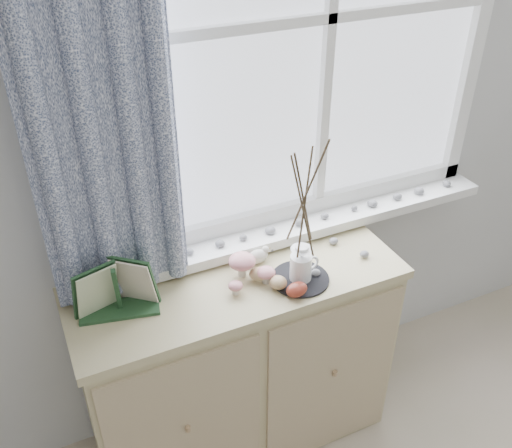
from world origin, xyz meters
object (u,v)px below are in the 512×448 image
(sideboard, at_px, (240,364))
(toadstool_cluster, at_px, (247,267))
(twig_pitcher, at_px, (305,198))
(botanical_book, at_px, (118,292))

(sideboard, bearing_deg, toadstool_cluster, -14.67)
(toadstool_cluster, xyz_separation_m, twig_pitcher, (0.17, -0.08, 0.28))
(sideboard, distance_m, toadstool_cluster, 0.48)
(botanical_book, relative_size, twig_pitcher, 0.51)
(botanical_book, height_order, twig_pitcher, twig_pitcher)
(botanical_book, bearing_deg, twig_pitcher, 5.19)
(botanical_book, xyz_separation_m, toadstool_cluster, (0.45, 0.01, -0.05))
(toadstool_cluster, bearing_deg, botanical_book, -179.34)
(sideboard, relative_size, botanical_book, 4.08)
(sideboard, height_order, twig_pitcher, twig_pitcher)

